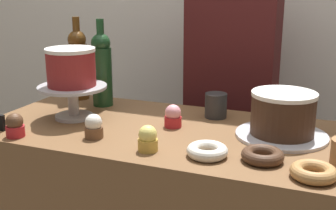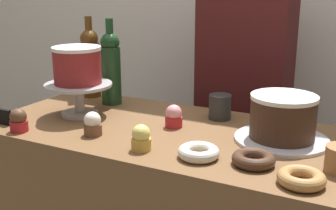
% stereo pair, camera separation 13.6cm
% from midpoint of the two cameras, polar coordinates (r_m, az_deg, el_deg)
% --- Properties ---
extents(back_wall, '(6.00, 0.05, 2.60)m').
position_cam_midpoint_polar(back_wall, '(2.12, 6.91, 12.79)').
color(back_wall, silver).
rests_on(back_wall, ground_plane).
extents(cake_stand_pedestal, '(0.23, 0.23, 0.11)m').
position_cam_midpoint_polar(cake_stand_pedestal, '(1.52, -14.97, 1.14)').
color(cake_stand_pedestal, '#B2B2B7').
rests_on(cake_stand_pedestal, display_counter).
extents(white_layer_cake, '(0.17, 0.17, 0.13)m').
position_cam_midpoint_polar(white_layer_cake, '(1.50, -15.24, 4.84)').
color(white_layer_cake, maroon).
rests_on(white_layer_cake, cake_stand_pedestal).
extents(silver_serving_platter, '(0.28, 0.28, 0.01)m').
position_cam_midpoint_polar(silver_serving_platter, '(1.34, 11.95, -3.97)').
color(silver_serving_platter, silver).
rests_on(silver_serving_platter, display_counter).
extents(chocolate_round_cake, '(0.19, 0.19, 0.13)m').
position_cam_midpoint_polar(chocolate_round_cake, '(1.32, 12.13, -1.10)').
color(chocolate_round_cake, '#3D2619').
rests_on(chocolate_round_cake, silver_serving_platter).
extents(wine_bottle_green, '(0.08, 0.08, 0.33)m').
position_cam_midpoint_polar(wine_bottle_green, '(1.65, -11.09, 4.80)').
color(wine_bottle_green, '#193D1E').
rests_on(wine_bottle_green, display_counter).
extents(wine_bottle_amber, '(0.08, 0.08, 0.33)m').
position_cam_midpoint_polar(wine_bottle_amber, '(1.77, -13.96, 5.37)').
color(wine_bottle_amber, '#5B3814').
rests_on(wine_bottle_amber, display_counter).
extents(cupcake_vanilla, '(0.06, 0.06, 0.07)m').
position_cam_midpoint_polar(cupcake_vanilla, '(1.32, -12.70, -2.87)').
color(cupcake_vanilla, brown).
rests_on(cupcake_vanilla, display_counter).
extents(cupcake_strawberry, '(0.06, 0.06, 0.07)m').
position_cam_midpoint_polar(cupcake_strawberry, '(1.39, -2.13, -1.57)').
color(cupcake_strawberry, red).
rests_on(cupcake_strawberry, display_counter).
extents(cupcake_chocolate, '(0.06, 0.06, 0.07)m').
position_cam_midpoint_polar(cupcake_chocolate, '(1.41, -22.21, -2.58)').
color(cupcake_chocolate, red).
rests_on(cupcake_chocolate, display_counter).
extents(cupcake_lemon, '(0.06, 0.06, 0.07)m').
position_cam_midpoint_polar(cupcake_lemon, '(1.20, -5.94, -4.54)').
color(cupcake_lemon, gold).
rests_on(cupcake_lemon, display_counter).
extents(donut_sugar, '(0.11, 0.11, 0.03)m').
position_cam_midpoint_polar(donut_sugar, '(1.16, 1.87, -6.13)').
color(donut_sugar, silver).
rests_on(donut_sugar, display_counter).
extents(donut_maple, '(0.11, 0.11, 0.03)m').
position_cam_midpoint_polar(donut_maple, '(1.07, 15.26, -8.61)').
color(donut_maple, '#B27F47').
rests_on(donut_maple, display_counter).
extents(donut_chocolate, '(0.11, 0.11, 0.03)m').
position_cam_midpoint_polar(donut_chocolate, '(1.15, 9.07, -6.65)').
color(donut_chocolate, '#472D1E').
rests_on(donut_chocolate, display_counter).
extents(coffee_cup_ceramic, '(0.08, 0.08, 0.08)m').
position_cam_midpoint_polar(coffee_cup_ceramic, '(1.49, 3.76, -0.09)').
color(coffee_cup_ceramic, '#282828').
rests_on(coffee_cup_ceramic, display_counter).
extents(barista_figure, '(0.36, 0.22, 1.60)m').
position_cam_midpoint_polar(barista_figure, '(1.87, 6.20, -1.94)').
color(barista_figure, black).
rests_on(barista_figure, ground_plane).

